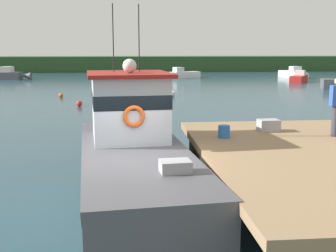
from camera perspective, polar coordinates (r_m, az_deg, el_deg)
ground_plane at (r=10.15m, az=-5.43°, el=-10.67°), size 200.00×200.00×0.00m
dock at (r=10.90m, az=20.65°, el=-3.93°), size 6.00×9.00×1.20m
main_fishing_boat at (r=11.10m, az=-4.76°, el=-3.40°), size 3.32×9.93×4.80m
crate_stack_mid_dock at (r=13.08m, az=13.20°, el=0.09°), size 0.63×0.48×0.35m
bait_bucket at (r=11.89m, az=7.44°, el=-0.74°), size 0.32×0.32×0.34m
moored_boat_off_the_point at (r=54.14m, az=1.73°, el=6.87°), size 5.29×3.12×1.35m
moored_boat_near_channel at (r=56.98m, az=16.30°, el=6.67°), size 2.08×5.80×1.45m
moored_boat_mid_harbor at (r=54.92m, az=-20.93°, el=6.32°), size 6.21×2.15×1.55m
moored_boat_outer_mooring at (r=49.92m, az=17.04°, el=6.11°), size 3.53×4.75×1.27m
mooring_buoy_channel_marker at (r=33.25m, az=-14.01°, el=3.96°), size 0.34×0.34×0.34m
mooring_buoy_spare_mooring at (r=27.83m, az=-11.69°, el=2.92°), size 0.37×0.37×0.37m
mooring_buoy_outer at (r=32.88m, az=0.60°, el=4.29°), size 0.45×0.45×0.45m
far_shoreline at (r=71.53m, az=-5.36°, el=8.23°), size 120.00×8.00×2.40m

